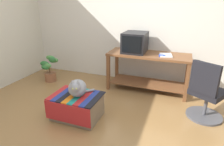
# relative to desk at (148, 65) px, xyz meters

# --- Properties ---
(ground_plane) EXTENTS (14.00, 14.00, 0.00)m
(ground_plane) POSITION_rel_desk_xyz_m (-0.39, -1.60, -0.50)
(ground_plane) COLOR olive
(back_wall) EXTENTS (8.00, 0.10, 2.60)m
(back_wall) POSITION_rel_desk_xyz_m (-0.39, 0.45, 0.80)
(back_wall) COLOR silver
(back_wall) RESTS_ON ground_plane
(desk) EXTENTS (1.51, 0.58, 0.73)m
(desk) POSITION_rel_desk_xyz_m (0.00, 0.00, 0.00)
(desk) COLOR brown
(desk) RESTS_ON ground_plane
(tv_monitor) EXTENTS (0.42, 0.53, 0.37)m
(tv_monitor) POSITION_rel_desk_xyz_m (-0.28, 0.03, 0.41)
(tv_monitor) COLOR black
(tv_monitor) RESTS_ON desk
(keyboard) EXTENTS (0.41, 0.18, 0.02)m
(keyboard) POSITION_rel_desk_xyz_m (-0.29, -0.13, 0.24)
(keyboard) COLOR black
(keyboard) RESTS_ON desk
(book) EXTENTS (0.25, 0.30, 0.02)m
(book) POSITION_rel_desk_xyz_m (0.31, -0.04, 0.24)
(book) COLOR white
(book) RESTS_ON desk
(ottoman_with_blanket) EXTENTS (0.71, 0.53, 0.36)m
(ottoman_with_blanket) POSITION_rel_desk_xyz_m (-0.79, -1.34, -0.31)
(ottoman_with_blanket) COLOR #7A664C
(ottoman_with_blanket) RESTS_ON ground_plane
(cat) EXTENTS (0.35, 0.42, 0.30)m
(cat) POSITION_rel_desk_xyz_m (-0.76, -1.34, -0.01)
(cat) COLOR gray
(cat) RESTS_ON ottoman_with_blanket
(potted_plant) EXTENTS (0.38, 0.32, 0.56)m
(potted_plant) POSITION_rel_desk_xyz_m (-2.06, -0.30, -0.23)
(potted_plant) COLOR brown
(potted_plant) RESTS_ON ground_plane
(office_chair) EXTENTS (0.58, 0.58, 0.89)m
(office_chair) POSITION_rel_desk_xyz_m (0.97, -0.70, -0.11)
(office_chair) COLOR #4C4C51
(office_chair) RESTS_ON ground_plane
(stapler) EXTENTS (0.11, 0.04, 0.04)m
(stapler) POSITION_rel_desk_xyz_m (0.26, -0.13, 0.25)
(stapler) COLOR #2342B7
(stapler) RESTS_ON desk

